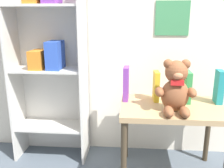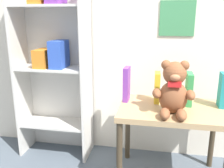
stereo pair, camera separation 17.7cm
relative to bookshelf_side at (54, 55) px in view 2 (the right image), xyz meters
The scene contains 8 objects.
wall_back 0.95m from the bookshelf_side, 10.33° to the left, with size 4.80×0.07×2.50m.
bookshelf_side is the anchor object (origin of this frame).
display_table 1.03m from the bookshelf_side, 14.12° to the right, with size 0.71×0.49×0.54m.
teddy_bear 1.00m from the bookshelf_side, 20.21° to the right, with size 0.26×0.24×0.34m.
book_standing_purple 0.65m from the bookshelf_side, 12.95° to the right, with size 0.04×0.12×0.25m, color purple.
book_standing_yellow 0.86m from the bookshelf_side, ahead, with size 0.04×0.11×0.22m, color gold.
book_standing_green 1.07m from the bookshelf_side, ahead, with size 0.04×0.14×0.22m, color #33934C.
book_standing_teal 1.28m from the bookshelf_side, ahead, with size 0.04×0.10×0.24m, color teal.
Camera 2 is at (-0.02, -0.60, 1.14)m, focal length 40.00 mm.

